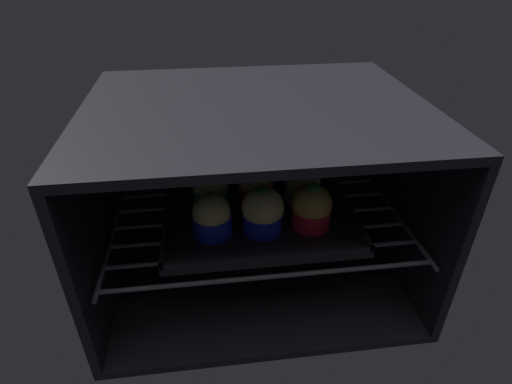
{
  "coord_description": "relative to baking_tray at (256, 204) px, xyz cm",
  "views": [
    {
      "loc": [
        -8.62,
        -44.57,
        59.82
      ],
      "look_at": [
        0.0,
        22.4,
        17.5
      ],
      "focal_mm": 28.81,
      "sensor_mm": 36.0,
      "label": 1
    }
  ],
  "objects": [
    {
      "name": "oven_cavity",
      "position": [
        0.0,
        3.84,
        2.32
      ],
      "size": [
        59.0,
        47.0,
        37.0
      ],
      "color": "black",
      "rests_on": "ground"
    },
    {
      "name": "baking_tray",
      "position": [
        0.0,
        0.0,
        0.0
      ],
      "size": [
        35.23,
        35.23,
        2.2
      ],
      "color": "black",
      "rests_on": "oven_rack"
    },
    {
      "name": "muffin_row2_col1",
      "position": [
        0.1,
        8.79,
        4.1
      ],
      "size": [
        6.9,
        6.9,
        7.87
      ],
      "color": "#0C8C84",
      "rests_on": "baking_tray"
    },
    {
      "name": "muffin_row2_col0",
      "position": [
        -8.86,
        8.88,
        4.26
      ],
      "size": [
        7.22,
        7.22,
        8.12
      ],
      "color": "#1928B7",
      "rests_on": "baking_tray"
    },
    {
      "name": "muffin_row1_col0",
      "position": [
        -8.69,
        0.19,
        4.33
      ],
      "size": [
        6.96,
        6.96,
        8.49
      ],
      "color": "#0C8C84",
      "rests_on": "baking_tray"
    },
    {
      "name": "muffin_row2_col2",
      "position": [
        9.07,
        9.15,
        4.3
      ],
      "size": [
        6.9,
        6.9,
        8.26
      ],
      "color": "#1928B7",
      "rests_on": "baking_tray"
    },
    {
      "name": "muffin_row1_col1",
      "position": [
        -0.17,
        0.09,
        4.3
      ],
      "size": [
        6.94,
        6.94,
        8.61
      ],
      "color": "red",
      "rests_on": "baking_tray"
    },
    {
      "name": "muffin_row0_col2",
      "position": [
        8.75,
        -8.95,
        4.42
      ],
      "size": [
        7.05,
        7.05,
        8.98
      ],
      "color": "red",
      "rests_on": "baking_tray"
    },
    {
      "name": "muffin_row0_col1",
      "position": [
        0.36,
        -9.25,
        4.61
      ],
      "size": [
        7.33,
        7.33,
        9.2
      ],
      "color": "#1928B7",
      "rests_on": "baking_tray"
    },
    {
      "name": "muffin_row1_col2",
      "position": [
        9.06,
        -0.13,
        4.66
      ],
      "size": [
        7.11,
        7.11,
        8.78
      ],
      "color": "silver",
      "rests_on": "baking_tray"
    },
    {
      "name": "muffin_row0_col0",
      "position": [
        -8.82,
        -8.92,
        4.06
      ],
      "size": [
        6.9,
        6.9,
        7.92
      ],
      "color": "#1928B7",
      "rests_on": "baking_tray"
    },
    {
      "name": "oven_rack",
      "position": [
        0.0,
        -0.4,
        -1.08
      ],
      "size": [
        54.8,
        42.0,
        0.8
      ],
      "color": "#51515B",
      "rests_on": "oven_cavity"
    }
  ]
}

